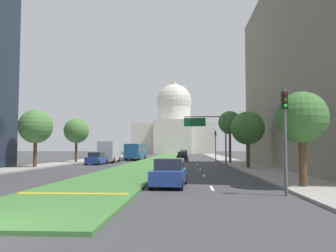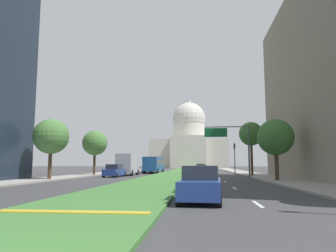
# 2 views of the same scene
# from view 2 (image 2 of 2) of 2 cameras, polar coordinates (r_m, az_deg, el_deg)

# --- Properties ---
(ground_plane) EXTENTS (290.48, 290.48, 0.00)m
(ground_plane) POSITION_cam_2_polar(r_m,az_deg,el_deg) (69.40, 2.19, -8.28)
(ground_plane) COLOR #3D3D3F
(grass_median) EXTENTS (5.77, 118.83, 0.14)m
(grass_median) POSITION_cam_2_polar(r_m,az_deg,el_deg) (62.82, 1.82, -8.37)
(grass_median) COLOR #427A38
(grass_median) RESTS_ON ground_plane
(median_curb_nose) EXTENTS (5.20, 0.50, 0.04)m
(median_curb_nose) POSITION_cam_2_polar(r_m,az_deg,el_deg) (11.29, -16.86, -14.68)
(median_curb_nose) COLOR gold
(median_curb_nose) RESTS_ON grass_median
(lane_dashes_right) EXTENTS (0.16, 45.35, 0.01)m
(lane_dashes_right) POSITION_cam_2_polar(r_m,az_deg,el_deg) (37.66, 9.60, -9.41)
(lane_dashes_right) COLOR silver
(lane_dashes_right) RESTS_ON ground_plane
(sidewalk_left) EXTENTS (4.00, 118.83, 0.15)m
(sidewalk_left) POSITION_cam_2_polar(r_m,az_deg,el_deg) (58.53, -11.13, -8.36)
(sidewalk_left) COLOR #9E9991
(sidewalk_left) RESTS_ON ground_plane
(sidewalk_right) EXTENTS (4.00, 118.83, 0.15)m
(sidewalk_right) POSITION_cam_2_polar(r_m,az_deg,el_deg) (56.69, 14.27, -8.33)
(sidewalk_right) COLOR #9E9991
(sidewalk_right) RESTS_ON ground_plane
(capitol_building) EXTENTS (31.61, 26.25, 28.96)m
(capitol_building) POSITION_cam_2_polar(r_m,az_deg,el_deg) (134.88, 3.85, -3.29)
(capitol_building) COLOR beige
(capitol_building) RESTS_ON ground_plane
(traffic_light_far_right) EXTENTS (0.28, 0.35, 5.20)m
(traffic_light_far_right) POSITION_cam_2_polar(r_m,az_deg,el_deg) (53.41, 11.98, -5.02)
(traffic_light_far_right) COLOR #515456
(traffic_light_far_right) RESTS_ON ground_plane
(overhead_guide_sign) EXTENTS (5.47, 0.20, 6.50)m
(overhead_guide_sign) POSITION_cam_2_polar(r_m,az_deg,el_deg) (39.55, 11.49, -2.52)
(overhead_guide_sign) COLOR #515456
(overhead_guide_sign) RESTS_ON ground_plane
(street_tree_left_mid) EXTENTS (3.80, 3.80, 6.59)m
(street_tree_left_mid) POSITION_cam_2_polar(r_m,az_deg,el_deg) (36.28, -20.41, -1.81)
(street_tree_left_mid) COLOR #4C3823
(street_tree_left_mid) RESTS_ON ground_plane
(street_tree_right_mid) EXTENTS (3.65, 3.65, 6.26)m
(street_tree_right_mid) POSITION_cam_2_polar(r_m,az_deg,el_deg) (33.64, 18.90, -1.95)
(street_tree_right_mid) COLOR #4C3823
(street_tree_right_mid) RESTS_ON ground_plane
(street_tree_left_far) EXTENTS (3.75, 3.75, 6.75)m
(street_tree_left_far) POSITION_cam_2_polar(r_m,az_deg,el_deg) (48.79, -13.11, -3.03)
(street_tree_left_far) COLOR #4C3823
(street_tree_left_far) RESTS_ON ground_plane
(street_tree_right_far) EXTENTS (3.32, 3.32, 7.56)m
(street_tree_right_far) POSITION_cam_2_polar(r_m,az_deg,el_deg) (45.44, 14.79, -1.45)
(street_tree_right_far) COLOR #4C3823
(street_tree_right_far) RESTS_ON ground_plane
(sedan_lead_stopped) EXTENTS (2.11, 4.28, 1.66)m
(sedan_lead_stopped) POSITION_cam_2_polar(r_m,az_deg,el_deg) (14.91, 5.98, -10.55)
(sedan_lead_stopped) COLOR navy
(sedan_lead_stopped) RESTS_ON ground_plane
(sedan_midblock) EXTENTS (2.15, 4.67, 1.68)m
(sedan_midblock) POSITION_cam_2_polar(r_m,az_deg,el_deg) (42.68, -9.68, -8.04)
(sedan_midblock) COLOR navy
(sedan_midblock) RESTS_ON ground_plane
(sedan_distant) EXTENTS (2.02, 4.55, 1.63)m
(sedan_distant) POSITION_cam_2_polar(r_m,az_deg,el_deg) (54.01, 6.03, -7.85)
(sedan_distant) COLOR black
(sedan_distant) RESTS_ON ground_plane
(sedan_far_horizon) EXTENTS (2.01, 4.74, 1.68)m
(sedan_far_horizon) POSITION_cam_2_polar(r_m,az_deg,el_deg) (66.52, -3.69, -7.66)
(sedan_far_horizon) COLOR silver
(sedan_far_horizon) RESTS_ON ground_plane
(sedan_very_far) EXTENTS (2.03, 4.61, 1.72)m
(sedan_very_far) POSITION_cam_2_polar(r_m,az_deg,el_deg) (77.73, 5.91, -7.50)
(sedan_very_far) COLOR #BCBCC1
(sedan_very_far) RESTS_ON ground_plane
(box_truck_delivery) EXTENTS (2.40, 6.40, 3.20)m
(box_truck_delivery) POSITION_cam_2_polar(r_m,az_deg,el_deg) (48.57, -7.32, -6.88)
(box_truck_delivery) COLOR #BCBCC1
(box_truck_delivery) RESTS_ON ground_plane
(city_bus) EXTENTS (2.62, 11.00, 2.95)m
(city_bus) POSITION_cam_2_polar(r_m,az_deg,el_deg) (59.53, -2.56, -6.82)
(city_bus) COLOR #1E4C8C
(city_bus) RESTS_ON ground_plane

